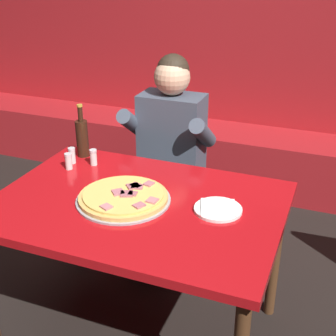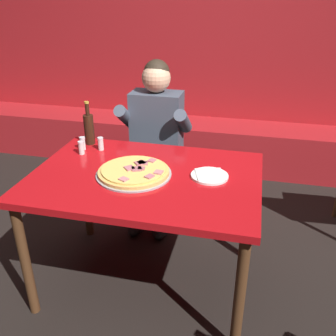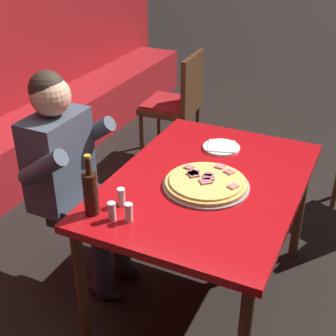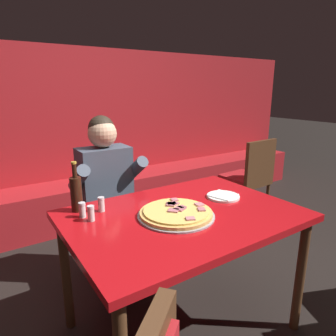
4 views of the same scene
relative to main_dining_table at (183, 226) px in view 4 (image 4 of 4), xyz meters
name	(u,v)px [view 4 (image 4 of 4)]	position (x,y,z in m)	size (l,w,h in m)	color
ground_plane	(182,326)	(0.00, 0.00, -0.70)	(24.00, 24.00, 0.00)	black
booth_wall_panel	(70,134)	(0.00, 2.18, 0.25)	(6.80, 0.16, 1.90)	#A3191E
booth_bench	(84,202)	(0.00, 1.86, -0.47)	(6.46, 0.48, 0.46)	#A3191E
main_dining_table	(183,226)	(0.00, 0.00, 0.00)	(1.29, 0.92, 0.78)	#4C2D19
pizza	(176,213)	(-0.06, -0.02, 0.10)	(0.43, 0.43, 0.05)	#9E9EA3
plate_white_paper	(223,196)	(0.36, 0.05, 0.09)	(0.21, 0.21, 0.02)	white
beer_bottle	(76,193)	(-0.49, 0.36, 0.19)	(0.07, 0.07, 0.29)	black
shaker_parmesan	(82,211)	(-0.50, 0.26, 0.12)	(0.04, 0.04, 0.09)	silver
shaker_oregano	(101,205)	(-0.38, 0.28, 0.12)	(0.04, 0.04, 0.09)	silver
shaker_red_pepper_flakes	(91,214)	(-0.47, 0.19, 0.12)	(0.04, 0.04, 0.09)	silver
diner_seated_blue_shirt	(110,193)	(-0.14, 0.72, 0.01)	(0.53, 0.53, 1.27)	black
dining_chair_near_right	(250,174)	(1.51, 0.84, -0.14)	(0.46, 0.46, 0.95)	#4C2D19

